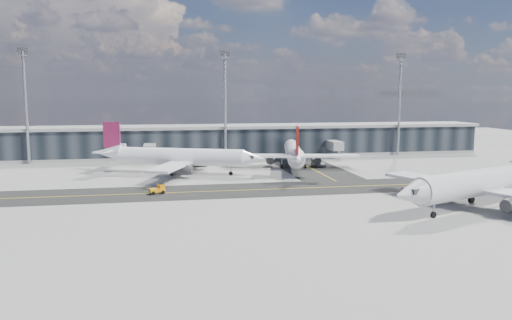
% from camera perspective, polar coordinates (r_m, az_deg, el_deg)
% --- Properties ---
extents(ground, '(300.00, 300.00, 0.00)m').
position_cam_1_polar(ground, '(88.52, 0.27, -3.92)').
color(ground, gray).
rests_on(ground, ground).
extents(taxiway_lanes, '(180.00, 63.00, 0.03)m').
position_cam_1_polar(taxiway_lanes, '(99.61, 1.34, -2.61)').
color(taxiway_lanes, black).
rests_on(taxiway_lanes, ground).
extents(terminal_concourse, '(152.00, 19.80, 8.80)m').
position_cam_1_polar(terminal_concourse, '(141.75, -3.82, 2.09)').
color(terminal_concourse, black).
rests_on(terminal_concourse, ground).
extents(floodlight_masts, '(102.50, 0.70, 28.90)m').
position_cam_1_polar(floodlight_masts, '(134.22, -3.54, 6.71)').
color(floodlight_masts, gray).
rests_on(floodlight_masts, ground).
extents(airliner_af, '(36.96, 31.98, 11.37)m').
position_cam_1_polar(airliner_af, '(111.70, -8.91, 0.35)').
color(airliner_af, white).
rests_on(airliner_af, ground).
extents(airliner_redtail, '(31.86, 37.12, 11.06)m').
position_cam_1_polar(airliner_redtail, '(118.86, 4.32, 0.81)').
color(airliner_redtail, white).
rests_on(airliner_redtail, ground).
extents(airliner_near, '(39.79, 34.42, 12.27)m').
position_cam_1_polar(airliner_near, '(85.91, 25.07, -2.25)').
color(airliner_near, silver).
rests_on(airliner_near, ground).
extents(baggage_tug, '(3.02, 2.18, 1.71)m').
position_cam_1_polar(baggage_tug, '(90.39, -11.10, -3.26)').
color(baggage_tug, orange).
rests_on(baggage_tug, ground).
extents(service_van, '(2.82, 5.21, 1.39)m').
position_cam_1_polar(service_van, '(123.51, 7.18, -0.36)').
color(service_van, white).
rests_on(service_van, ground).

